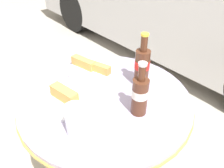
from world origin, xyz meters
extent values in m
cylinder|color=gold|center=(0.00, 0.00, 0.35)|extent=(0.06, 0.06, 0.66)
cylinder|color=gold|center=(0.00, 0.00, 0.67)|extent=(0.78, 0.78, 0.01)
cylinder|color=#9E93B2|center=(0.00, 0.00, 0.69)|extent=(0.77, 0.77, 0.02)
cylinder|color=#4C2819|center=(0.17, 0.04, 0.78)|extent=(0.06, 0.06, 0.16)
cylinder|color=silver|center=(0.17, 0.04, 0.80)|extent=(0.07, 0.07, 0.04)
cylinder|color=#4C2819|center=(0.17, 0.04, 0.89)|extent=(0.03, 0.03, 0.06)
cylinder|color=silver|center=(0.17, 0.04, 0.93)|extent=(0.03, 0.03, 0.01)
cylinder|color=#4C2819|center=(0.04, 0.19, 0.79)|extent=(0.07, 0.07, 0.18)
cylinder|color=red|center=(0.04, 0.19, 0.81)|extent=(0.07, 0.07, 0.04)
cylinder|color=#4C2819|center=(0.04, 0.19, 0.91)|extent=(0.03, 0.03, 0.07)
cylinder|color=gold|center=(0.04, 0.19, 0.95)|extent=(0.03, 0.03, 0.01)
cylinder|color=silver|center=(0.09, -0.21, 0.75)|extent=(0.07, 0.07, 0.09)
cylinder|color=silver|center=(0.09, -0.21, 0.76)|extent=(0.07, 0.07, 0.12)
cylinder|color=white|center=(-0.22, 0.07, 0.71)|extent=(0.24, 0.24, 0.01)
cube|color=white|center=(-0.22, 0.07, 0.71)|extent=(0.17, 0.17, 0.00)
cube|color=#C68E47|center=(-0.26, 0.06, 0.74)|extent=(0.15, 0.07, 0.05)
cube|color=#C68E47|center=(-0.18, 0.09, 0.73)|extent=(0.15, 0.08, 0.04)
cylinder|color=white|center=(-0.09, -0.16, 0.71)|extent=(0.25, 0.25, 0.01)
cube|color=white|center=(-0.09, -0.16, 0.71)|extent=(0.18, 0.18, 0.00)
cube|color=#C68E47|center=(-0.09, -0.16, 0.74)|extent=(0.14, 0.07, 0.05)
cube|color=#B7B7BC|center=(-0.94, 2.08, 0.55)|extent=(4.31, 1.82, 0.75)
cylinder|color=black|center=(-2.27, 1.28, 0.31)|extent=(0.62, 0.22, 0.62)
camera|label=1|loc=(0.60, -0.48, 1.32)|focal=35.00mm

